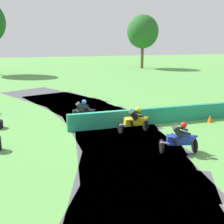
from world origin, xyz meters
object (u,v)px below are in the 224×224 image
Objects in this scene: motorcycle_chase_yellow at (135,120)px; motorcycle_trailing_black at (83,112)px; traffic_cone at (210,119)px; motorcycle_lead_blue at (181,138)px.

motorcycle_trailing_black is (-2.29, 2.27, 0.02)m from motorcycle_chase_yellow.
motorcycle_chase_yellow is 3.83× the size of traffic_cone.
motorcycle_lead_blue is at bearing -74.83° from motorcycle_chase_yellow.
motorcycle_chase_yellow is at bearing -173.37° from traffic_cone.
motorcycle_chase_yellow is (-0.86, 3.16, -0.02)m from motorcycle_lead_blue.
motorcycle_trailing_black is 7.24m from traffic_cone.
motorcycle_trailing_black reaches higher than traffic_cone.
traffic_cone is at bearing -13.80° from motorcycle_trailing_black.
motorcycle_lead_blue reaches higher than motorcycle_chase_yellow.
motorcycle_lead_blue is 1.01× the size of motorcycle_chase_yellow.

